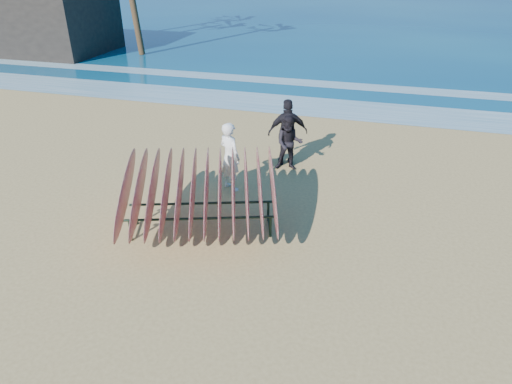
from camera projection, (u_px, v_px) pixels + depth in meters
ground at (245, 250)px, 9.41m from camera, size 120.00×120.00×0.00m
foam_near at (320, 107)px, 17.89m from camera, size 160.00×160.00×0.00m
foam_far at (332, 85)px, 20.86m from camera, size 160.00×160.00×0.00m
surfboard_rack at (200, 190)px, 9.61m from camera, size 3.92×3.73×1.68m
person_white at (230, 157)px, 11.41m from camera, size 0.78×0.70×1.79m
person_dark_a at (289, 143)px, 12.52m from camera, size 0.86×0.74×1.55m
person_dark_b at (288, 133)px, 12.76m from camera, size 1.21×0.83×1.90m
building at (25, 13)px, 26.96m from camera, size 9.65×5.36×4.29m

